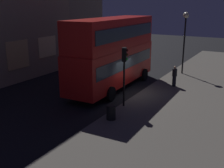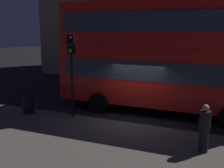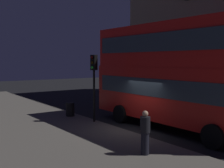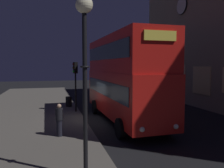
# 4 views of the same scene
# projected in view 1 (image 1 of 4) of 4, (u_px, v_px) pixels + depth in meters

# --- Properties ---
(ground_plane) EXTENTS (80.00, 80.00, 0.00)m
(ground_plane) POSITION_uv_depth(u_px,v_px,m) (128.00, 94.00, 20.62)
(ground_plane) COLOR black
(sidewalk_slab) EXTENTS (44.00, 7.94, 0.12)m
(sidewalk_slab) POSITION_uv_depth(u_px,v_px,m) (191.00, 104.00, 18.41)
(sidewalk_slab) COLOR #5B564F
(sidewalk_slab) RESTS_ON ground
(double_decker_bus) EXTENTS (10.07, 3.04, 5.44)m
(double_decker_bus) POSITION_uv_depth(u_px,v_px,m) (113.00, 50.00, 21.16)
(double_decker_bus) COLOR red
(double_decker_bus) RESTS_ON ground
(traffic_light_near_kerb) EXTENTS (0.38, 0.40, 3.76)m
(traffic_light_near_kerb) POSITION_uv_depth(u_px,v_px,m) (124.00, 65.00, 17.13)
(traffic_light_near_kerb) COLOR black
(traffic_light_near_kerb) RESTS_ON sidewalk_slab
(street_lamp) EXTENTS (0.53, 0.53, 5.61)m
(street_lamp) POSITION_uv_depth(u_px,v_px,m) (185.00, 28.00, 25.06)
(street_lamp) COLOR black
(street_lamp) RESTS_ON sidewalk_slab
(pedestrian) EXTENTS (0.37, 0.37, 1.63)m
(pedestrian) POSITION_uv_depth(u_px,v_px,m) (174.00, 76.00, 21.92)
(pedestrian) COLOR black
(pedestrian) RESTS_ON sidewalk_slab
(litter_bin) EXTENTS (0.53, 0.53, 0.84)m
(litter_bin) POSITION_uv_depth(u_px,v_px,m) (111.00, 112.00, 15.71)
(litter_bin) COLOR black
(litter_bin) RESTS_ON sidewalk_slab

